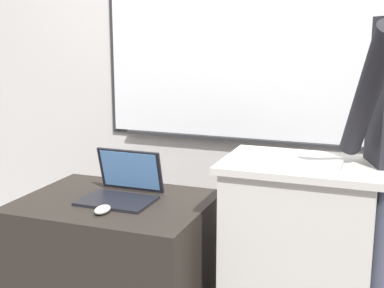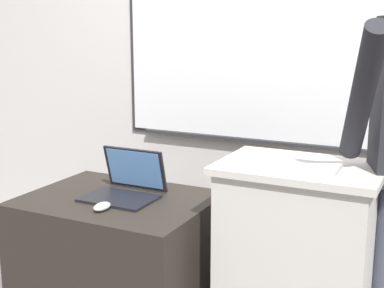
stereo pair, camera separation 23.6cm
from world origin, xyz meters
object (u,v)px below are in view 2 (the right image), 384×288
at_px(laptop, 127,184).
at_px(wireless_keyboard, 291,165).
at_px(lectern_podium, 296,268).
at_px(side_desk, 119,264).
at_px(computer_mouse_by_laptop, 102,207).

distance_m(laptop, wireless_keyboard, 0.82).
bearing_deg(lectern_podium, wireless_keyboard, -113.15).
relative_size(side_desk, laptop, 2.64).
xyz_separation_m(laptop, wireless_keyboard, (0.80, -0.02, 0.19)).
xyz_separation_m(side_desk, wireless_keyboard, (0.82, 0.03, 0.59)).
bearing_deg(laptop, side_desk, -118.72).
height_order(lectern_podium, side_desk, lectern_podium).
relative_size(lectern_podium, laptop, 2.77).
bearing_deg(laptop, lectern_podium, 2.99).
height_order(laptop, computer_mouse_by_laptop, laptop).
xyz_separation_m(lectern_podium, computer_mouse_by_laptop, (-0.81, -0.27, 0.24)).
bearing_deg(computer_mouse_by_laptop, lectern_podium, 18.36).
xyz_separation_m(laptop, computer_mouse_by_laptop, (0.02, -0.23, -0.04)).
bearing_deg(lectern_podium, computer_mouse_by_laptop, -161.64).
relative_size(lectern_podium, computer_mouse_by_laptop, 9.21).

